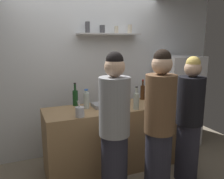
{
  "coord_description": "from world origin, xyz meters",
  "views": [
    {
      "loc": [
        -1.07,
        -2.38,
        1.82
      ],
      "look_at": [
        0.15,
        0.53,
        1.16
      ],
      "focal_mm": 37.26,
      "sensor_mm": 36.0,
      "label": 1
    }
  ],
  "objects_px": {
    "wine_bottle_amber_glass": "(143,92)",
    "wine_bottle_green_glass": "(75,97)",
    "wine_bottle_dark_glass": "(121,96)",
    "person_blonde": "(189,121)",
    "person_brown_jacket": "(159,128)",
    "person_grey_hoodie": "(114,131)",
    "refrigerator": "(177,101)",
    "water_bottle_plastic": "(86,100)",
    "baking_pan": "(105,105)",
    "utensil_holder": "(80,112)",
    "wine_bottle_pale_glass": "(136,101)"
  },
  "relations": [
    {
      "from": "refrigerator",
      "to": "utensil_holder",
      "type": "distance_m",
      "value": 2.02
    },
    {
      "from": "water_bottle_plastic",
      "to": "wine_bottle_dark_glass",
      "type": "bearing_deg",
      "value": -0.62
    },
    {
      "from": "baking_pan",
      "to": "wine_bottle_pale_glass",
      "type": "relative_size",
      "value": 1.07
    },
    {
      "from": "wine_bottle_dark_glass",
      "to": "wine_bottle_pale_glass",
      "type": "distance_m",
      "value": 0.32
    },
    {
      "from": "person_blonde",
      "to": "person_brown_jacket",
      "type": "xyz_separation_m",
      "value": [
        -0.58,
        -0.18,
        0.06
      ]
    },
    {
      "from": "utensil_holder",
      "to": "wine_bottle_amber_glass",
      "type": "height_order",
      "value": "wine_bottle_amber_glass"
    },
    {
      "from": "utensil_holder",
      "to": "person_brown_jacket",
      "type": "height_order",
      "value": "person_brown_jacket"
    },
    {
      "from": "person_brown_jacket",
      "to": "person_grey_hoodie",
      "type": "bearing_deg",
      "value": 110.25
    },
    {
      "from": "utensil_holder",
      "to": "person_grey_hoodie",
      "type": "height_order",
      "value": "person_grey_hoodie"
    },
    {
      "from": "water_bottle_plastic",
      "to": "person_grey_hoodie",
      "type": "height_order",
      "value": "person_grey_hoodie"
    },
    {
      "from": "wine_bottle_dark_glass",
      "to": "utensil_holder",
      "type": "bearing_deg",
      "value": -155.42
    },
    {
      "from": "refrigerator",
      "to": "wine_bottle_amber_glass",
      "type": "distance_m",
      "value": 0.83
    },
    {
      "from": "refrigerator",
      "to": "water_bottle_plastic",
      "type": "distance_m",
      "value": 1.78
    },
    {
      "from": "refrigerator",
      "to": "baking_pan",
      "type": "height_order",
      "value": "refrigerator"
    },
    {
      "from": "person_blonde",
      "to": "person_brown_jacket",
      "type": "bearing_deg",
      "value": 34.83
    },
    {
      "from": "refrigerator",
      "to": "wine_bottle_dark_glass",
      "type": "bearing_deg",
      "value": -168.24
    },
    {
      "from": "wine_bottle_green_glass",
      "to": "person_blonde",
      "type": "height_order",
      "value": "person_blonde"
    },
    {
      "from": "person_grey_hoodie",
      "to": "person_blonde",
      "type": "distance_m",
      "value": 1.07
    },
    {
      "from": "wine_bottle_pale_glass",
      "to": "water_bottle_plastic",
      "type": "distance_m",
      "value": 0.68
    },
    {
      "from": "person_grey_hoodie",
      "to": "wine_bottle_pale_glass",
      "type": "bearing_deg",
      "value": 69.43
    },
    {
      "from": "wine_bottle_dark_glass",
      "to": "water_bottle_plastic",
      "type": "distance_m",
      "value": 0.52
    },
    {
      "from": "utensil_holder",
      "to": "person_grey_hoodie",
      "type": "distance_m",
      "value": 0.53
    },
    {
      "from": "baking_pan",
      "to": "wine_bottle_pale_glass",
      "type": "height_order",
      "value": "wine_bottle_pale_glass"
    },
    {
      "from": "person_grey_hoodie",
      "to": "person_brown_jacket",
      "type": "relative_size",
      "value": 0.99
    },
    {
      "from": "refrigerator",
      "to": "water_bottle_plastic",
      "type": "height_order",
      "value": "refrigerator"
    },
    {
      "from": "wine_bottle_green_glass",
      "to": "person_grey_hoodie",
      "type": "bearing_deg",
      "value": -78.67
    },
    {
      "from": "baking_pan",
      "to": "wine_bottle_green_glass",
      "type": "relative_size",
      "value": 1.03
    },
    {
      "from": "baking_pan",
      "to": "utensil_holder",
      "type": "bearing_deg",
      "value": -144.87
    },
    {
      "from": "utensil_holder",
      "to": "wine_bottle_green_glass",
      "type": "height_order",
      "value": "wine_bottle_green_glass"
    },
    {
      "from": "person_grey_hoodie",
      "to": "person_brown_jacket",
      "type": "bearing_deg",
      "value": 10.47
    },
    {
      "from": "wine_bottle_dark_glass",
      "to": "wine_bottle_amber_glass",
      "type": "relative_size",
      "value": 1.01
    },
    {
      "from": "person_grey_hoodie",
      "to": "utensil_holder",
      "type": "bearing_deg",
      "value": 148.75
    },
    {
      "from": "refrigerator",
      "to": "person_brown_jacket",
      "type": "xyz_separation_m",
      "value": [
        -1.18,
        -1.17,
        0.08
      ]
    },
    {
      "from": "person_brown_jacket",
      "to": "wine_bottle_dark_glass",
      "type": "bearing_deg",
      "value": 40.55
    },
    {
      "from": "baking_pan",
      "to": "person_blonde",
      "type": "xyz_separation_m",
      "value": [
        0.89,
        -0.72,
        -0.13
      ]
    },
    {
      "from": "wine_bottle_dark_glass",
      "to": "wine_bottle_green_glass",
      "type": "bearing_deg",
      "value": 162.44
    },
    {
      "from": "wine_bottle_green_glass",
      "to": "person_grey_hoodie",
      "type": "xyz_separation_m",
      "value": [
        0.19,
        -0.97,
        -0.18
      ]
    },
    {
      "from": "wine_bottle_dark_glass",
      "to": "person_grey_hoodie",
      "type": "distance_m",
      "value": 0.9
    },
    {
      "from": "baking_pan",
      "to": "wine_bottle_dark_glass",
      "type": "distance_m",
      "value": 0.28
    },
    {
      "from": "wine_bottle_amber_glass",
      "to": "wine_bottle_green_glass",
      "type": "height_order",
      "value": "wine_bottle_green_glass"
    },
    {
      "from": "wine_bottle_amber_glass",
      "to": "water_bottle_plastic",
      "type": "distance_m",
      "value": 0.97
    },
    {
      "from": "utensil_holder",
      "to": "person_blonde",
      "type": "distance_m",
      "value": 1.41
    },
    {
      "from": "baking_pan",
      "to": "person_brown_jacket",
      "type": "xyz_separation_m",
      "value": [
        0.31,
        -0.91,
        -0.07
      ]
    },
    {
      "from": "wine_bottle_green_glass",
      "to": "water_bottle_plastic",
      "type": "distance_m",
      "value": 0.22
    },
    {
      "from": "water_bottle_plastic",
      "to": "person_brown_jacket",
      "type": "bearing_deg",
      "value": -58.41
    },
    {
      "from": "utensil_holder",
      "to": "wine_bottle_dark_glass",
      "type": "xyz_separation_m",
      "value": [
        0.7,
        0.32,
        0.06
      ]
    },
    {
      "from": "wine_bottle_pale_glass",
      "to": "person_blonde",
      "type": "height_order",
      "value": "person_blonde"
    },
    {
      "from": "baking_pan",
      "to": "wine_bottle_dark_glass",
      "type": "bearing_deg",
      "value": 2.34
    },
    {
      "from": "person_blonde",
      "to": "wine_bottle_dark_glass",
      "type": "bearing_deg",
      "value": -31.97
    },
    {
      "from": "baking_pan",
      "to": "water_bottle_plastic",
      "type": "distance_m",
      "value": 0.28
    }
  ]
}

